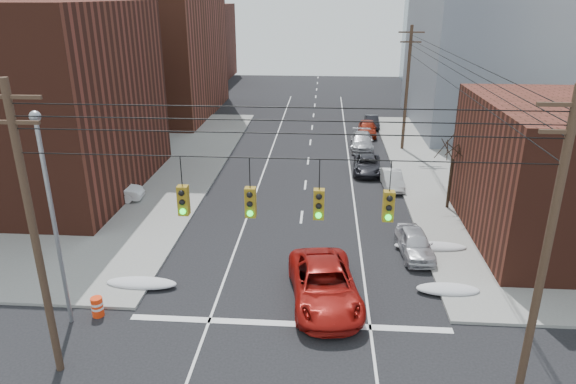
# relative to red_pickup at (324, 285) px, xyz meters

# --- Properties ---
(building_brick_far) EXTENTS (22.00, 18.00, 12.00)m
(building_brick_far) POSITION_rel_red_pickup_xyz_m (-27.50, 65.65, 5.11)
(building_brick_far) COLOR #4A2016
(building_brick_far) RESTS_ON ground
(building_office) EXTENTS (22.00, 20.00, 25.00)m
(building_office) POSITION_rel_red_pickup_xyz_m (20.50, 35.65, 11.61)
(building_office) COLOR gray
(building_office) RESTS_ON ground
(building_glass) EXTENTS (20.00, 18.00, 22.00)m
(building_glass) POSITION_rel_red_pickup_xyz_m (22.50, 61.65, 10.11)
(building_glass) COLOR gray
(building_glass) RESTS_ON ground
(utility_pole_left) EXTENTS (2.20, 0.28, 11.00)m
(utility_pole_left) POSITION_rel_red_pickup_xyz_m (-10.00, -5.35, 4.89)
(utility_pole_left) COLOR #473323
(utility_pole_left) RESTS_ON ground
(utility_pole_right) EXTENTS (2.20, 0.28, 11.00)m
(utility_pole_right) POSITION_rel_red_pickup_xyz_m (7.00, -5.35, 4.89)
(utility_pole_right) COLOR #473323
(utility_pole_right) RESTS_ON ground
(utility_pole_far) EXTENTS (2.20, 0.28, 11.00)m
(utility_pole_far) POSITION_rel_red_pickup_xyz_m (7.00, 25.65, 4.89)
(utility_pole_far) COLOR #473323
(utility_pole_far) RESTS_ON ground
(traffic_signals) EXTENTS (17.00, 0.42, 2.02)m
(traffic_signals) POSITION_rel_red_pickup_xyz_m (-1.40, -5.38, 6.28)
(traffic_signals) COLOR black
(traffic_signals) RESTS_ON ground
(street_light) EXTENTS (0.44, 0.44, 9.32)m
(street_light) POSITION_rel_red_pickup_xyz_m (-11.00, -2.35, 4.65)
(street_light) COLOR gray
(street_light) RESTS_ON ground
(bare_tree) EXTENTS (2.09, 2.20, 4.93)m
(bare_tree) POSITION_rel_red_pickup_xyz_m (8.09, 11.65, 1.43)
(bare_tree) COLOR black
(bare_tree) RESTS_ON ground
(snow_nw) EXTENTS (3.50, 1.08, 0.42)m
(snow_nw) POSITION_rel_red_pickup_xyz_m (-8.90, 0.65, -0.68)
(snow_nw) COLOR silver
(snow_nw) RESTS_ON ground
(snow_ne) EXTENTS (3.00, 1.08, 0.42)m
(snow_ne) POSITION_rel_red_pickup_xyz_m (5.90, 1.15, -0.68)
(snow_ne) COLOR silver
(snow_ne) RESTS_ON ground
(snow_east_far) EXTENTS (4.00, 1.08, 0.42)m
(snow_east_far) POSITION_rel_red_pickup_xyz_m (5.90, 5.65, -0.68)
(snow_east_far) COLOR silver
(snow_east_far) RESTS_ON ground
(red_pickup) EXTENTS (3.80, 6.75, 1.78)m
(red_pickup) POSITION_rel_red_pickup_xyz_m (0.00, 0.00, 0.00)
(red_pickup) COLOR #99120D
(red_pickup) RESTS_ON ground
(parked_car_a) EXTENTS (1.96, 4.22, 1.40)m
(parked_car_a) POSITION_rel_red_pickup_xyz_m (4.90, 5.00, -0.19)
(parked_car_a) COLOR silver
(parked_car_a) RESTS_ON ground
(parked_car_b) EXTENTS (1.53, 3.93, 1.28)m
(parked_car_b) POSITION_rel_red_pickup_xyz_m (4.90, 15.59, -0.25)
(parked_car_b) COLOR silver
(parked_car_b) RESTS_ON ground
(parked_car_c) EXTENTS (2.40, 4.76, 1.29)m
(parked_car_c) POSITION_rel_red_pickup_xyz_m (3.30, 18.89, -0.25)
(parked_car_c) COLOR black
(parked_car_c) RESTS_ON ground
(parked_car_d) EXTENTS (2.26, 5.14, 1.47)m
(parked_car_d) POSITION_rel_red_pickup_xyz_m (3.30, 25.68, -0.16)
(parked_car_d) COLOR #A7A7AC
(parked_car_d) RESTS_ON ground
(parked_car_e) EXTENTS (2.04, 4.60, 1.54)m
(parked_car_e) POSITION_rel_red_pickup_xyz_m (4.15, 30.60, -0.12)
(parked_car_e) COLOR maroon
(parked_car_e) RESTS_ON ground
(parked_car_f) EXTENTS (1.40, 3.83, 1.25)m
(parked_car_f) POSITION_rel_red_pickup_xyz_m (4.90, 34.12, -0.26)
(parked_car_f) COLOR black
(parked_car_f) RESTS_ON ground
(lot_car_a) EXTENTS (4.18, 1.79, 1.34)m
(lot_car_a) POSITION_rel_red_pickup_xyz_m (-14.56, 11.29, -0.07)
(lot_car_a) COLOR silver
(lot_car_a) RESTS_ON sidewalk_nw
(lot_car_b) EXTENTS (5.51, 2.89, 1.48)m
(lot_car_b) POSITION_rel_red_pickup_xyz_m (-17.24, 20.09, -0.00)
(lot_car_b) COLOR silver
(lot_car_b) RESTS_ON sidewalk_nw
(lot_car_c) EXTENTS (4.68, 2.56, 1.28)m
(lot_car_c) POSITION_rel_red_pickup_xyz_m (-18.29, 9.67, -0.10)
(lot_car_c) COLOR black
(lot_car_c) RESTS_ON sidewalk_nw
(lot_car_d) EXTENTS (4.41, 1.82, 1.49)m
(lot_car_d) POSITION_rel_red_pickup_xyz_m (-21.40, 19.57, 0.01)
(lot_car_d) COLOR #B0B0B5
(lot_car_d) RESTS_ON sidewalk_nw
(construction_barrel) EXTENTS (0.56, 0.56, 0.92)m
(construction_barrel) POSITION_rel_red_pickup_xyz_m (-10.00, -1.85, -0.42)
(construction_barrel) COLOR #FF360D
(construction_barrel) RESTS_ON ground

